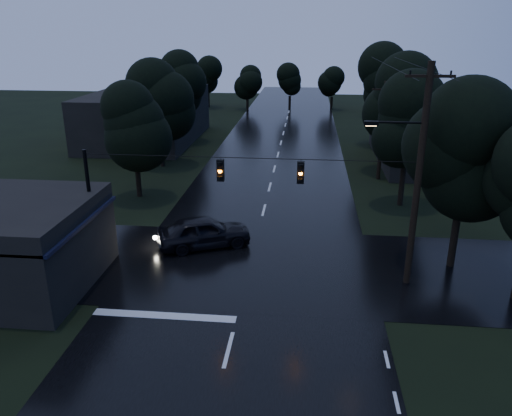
# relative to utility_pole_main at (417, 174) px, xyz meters

# --- Properties ---
(main_road) EXTENTS (12.00, 120.00, 0.02)m
(main_road) POSITION_rel_utility_pole_main_xyz_m (-7.41, 19.00, -5.26)
(main_road) COLOR black
(main_road) RESTS_ON ground
(cross_street) EXTENTS (60.00, 9.00, 0.02)m
(cross_street) POSITION_rel_utility_pole_main_xyz_m (-7.41, 1.00, -5.26)
(cross_street) COLOR black
(cross_street) RESTS_ON ground
(building_far_right) EXTENTS (10.00, 14.00, 4.40)m
(building_far_right) POSITION_rel_utility_pole_main_xyz_m (6.59, 23.00, -3.06)
(building_far_right) COLOR black
(building_far_right) RESTS_ON ground
(building_far_left) EXTENTS (10.00, 16.00, 5.00)m
(building_far_left) POSITION_rel_utility_pole_main_xyz_m (-21.41, 29.00, -2.76)
(building_far_left) COLOR black
(building_far_left) RESTS_ON ground
(utility_pole_main) EXTENTS (3.50, 0.30, 10.00)m
(utility_pole_main) POSITION_rel_utility_pole_main_xyz_m (0.00, 0.00, 0.00)
(utility_pole_main) COLOR black
(utility_pole_main) RESTS_ON ground
(utility_pole_far) EXTENTS (2.00, 0.30, 7.50)m
(utility_pole_far) POSITION_rel_utility_pole_main_xyz_m (0.89, 17.00, -1.38)
(utility_pole_far) COLOR black
(utility_pole_far) RESTS_ON ground
(anchor_pole_left) EXTENTS (0.18, 0.18, 6.00)m
(anchor_pole_left) POSITION_rel_utility_pole_main_xyz_m (-14.91, 0.00, -2.26)
(anchor_pole_left) COLOR black
(anchor_pole_left) RESTS_ON ground
(span_signals) EXTENTS (15.00, 0.37, 1.12)m
(span_signals) POSITION_rel_utility_pole_main_xyz_m (-6.85, -0.01, -0.01)
(span_signals) COLOR black
(span_signals) RESTS_ON ground
(tree_corner_near) EXTENTS (4.48, 4.48, 9.44)m
(tree_corner_near) POSITION_rel_utility_pole_main_xyz_m (2.59, 2.00, 0.74)
(tree_corner_near) COLOR black
(tree_corner_near) RESTS_ON ground
(tree_left_a) EXTENTS (3.92, 3.92, 8.26)m
(tree_left_a) POSITION_rel_utility_pole_main_xyz_m (-16.41, 11.00, -0.02)
(tree_left_a) COLOR black
(tree_left_a) RESTS_ON ground
(tree_left_b) EXTENTS (4.20, 4.20, 8.85)m
(tree_left_b) POSITION_rel_utility_pole_main_xyz_m (-17.01, 19.00, 0.36)
(tree_left_b) COLOR black
(tree_left_b) RESTS_ON ground
(tree_left_c) EXTENTS (4.48, 4.48, 9.44)m
(tree_left_c) POSITION_rel_utility_pole_main_xyz_m (-17.61, 29.00, 0.74)
(tree_left_c) COLOR black
(tree_left_c) RESTS_ON ground
(tree_right_a) EXTENTS (4.20, 4.20, 8.85)m
(tree_right_a) POSITION_rel_utility_pole_main_xyz_m (1.59, 11.00, 0.36)
(tree_right_a) COLOR black
(tree_right_a) RESTS_ON ground
(tree_right_b) EXTENTS (4.48, 4.48, 9.44)m
(tree_right_b) POSITION_rel_utility_pole_main_xyz_m (2.19, 19.00, 0.74)
(tree_right_b) COLOR black
(tree_right_b) RESTS_ON ground
(tree_right_c) EXTENTS (4.76, 4.76, 10.03)m
(tree_right_c) POSITION_rel_utility_pole_main_xyz_m (2.79, 29.00, 1.11)
(tree_right_c) COLOR black
(tree_right_c) RESTS_ON ground
(car) EXTENTS (5.41, 3.83, 1.71)m
(car) POSITION_rel_utility_pole_main_xyz_m (-10.14, 3.04, -4.40)
(car) COLOR black
(car) RESTS_ON ground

